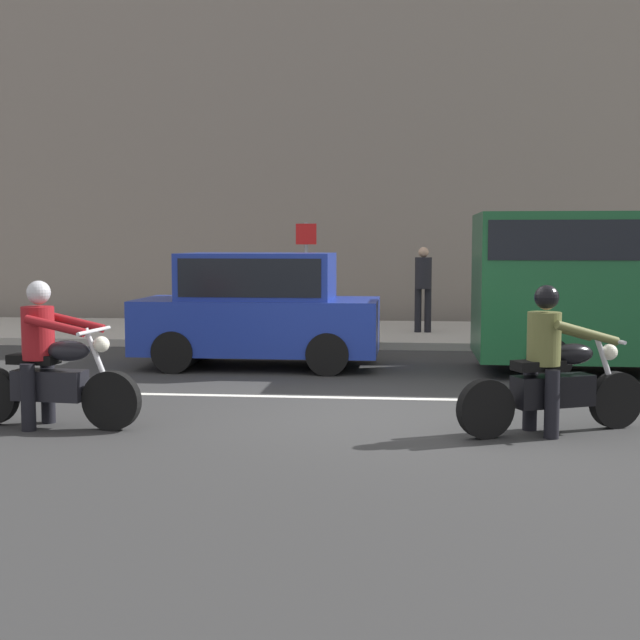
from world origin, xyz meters
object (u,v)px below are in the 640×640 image
street_sign_post (306,264)px  motorcycle_with_rider_olive (552,373)px  motorcycle_with_rider_crimson (48,367)px  parked_hatchback_cobalt_blue (258,308)px  pedestrian_bystander (423,283)px

street_sign_post → motorcycle_with_rider_olive: bearing=-68.5°
motorcycle_with_rider_olive → motorcycle_with_rider_crimson: (-5.27, -0.25, 0.01)m
parked_hatchback_cobalt_blue → pedestrian_bystander: pedestrian_bystander is taller
street_sign_post → motorcycle_with_rider_crimson: bearing=-99.8°
parked_hatchback_cobalt_blue → pedestrian_bystander: 4.99m
motorcycle_with_rider_olive → pedestrian_bystander: pedestrian_bystander is taller
motorcycle_with_rider_olive → pedestrian_bystander: 8.66m
street_sign_post → pedestrian_bystander: (2.47, -0.63, -0.37)m
motorcycle_with_rider_olive → motorcycle_with_rider_crimson: 5.27m
street_sign_post → pedestrian_bystander: bearing=-14.3°
parked_hatchback_cobalt_blue → street_sign_post: street_sign_post is taller
motorcycle_with_rider_olive → motorcycle_with_rider_crimson: bearing=-177.3°
motorcycle_with_rider_olive → parked_hatchback_cobalt_blue: (-3.82, 4.35, 0.30)m
motorcycle_with_rider_crimson → street_sign_post: (1.64, 9.45, 0.88)m
pedestrian_bystander → motorcycle_with_rider_crimson: bearing=-115.0°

